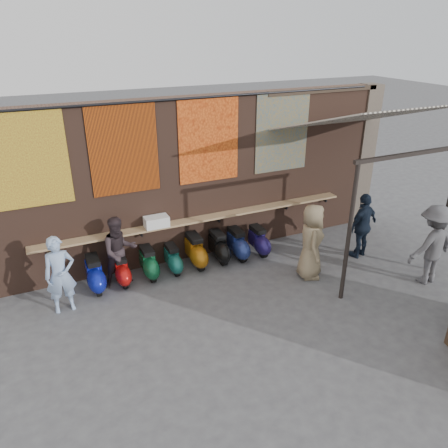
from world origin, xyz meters
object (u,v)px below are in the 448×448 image
object	(u,v)px
shelf_box	(157,222)
scooter_stool_3	(173,259)
scooter_stool_5	(219,247)
scooter_stool_1	(122,270)
scooter_stool_6	(237,244)
scooter_stool_0	(95,274)
shopper_navy	(363,226)
shopper_tan	(311,242)
scooter_stool_4	(196,251)
scooter_stool_7	(259,241)
diner_right	(120,251)
diner_left	(60,275)
shopper_grey	(432,245)
scooter_stool_2	(149,263)

from	to	relation	value
shelf_box	scooter_stool_3	bearing A→B (deg)	-48.64
scooter_stool_5	scooter_stool_1	bearing A→B (deg)	-178.89
scooter_stool_6	scooter_stool_0	bearing A→B (deg)	-179.80
shopper_navy	shopper_tan	world-z (taller)	shopper_tan
scooter_stool_4	shopper_navy	world-z (taller)	shopper_navy
scooter_stool_7	diner_right	bearing A→B (deg)	179.28
shopper_navy	scooter_stool_3	bearing A→B (deg)	-28.69
scooter_stool_3	shopper_tan	bearing A→B (deg)	-28.14
shelf_box	scooter_stool_1	xyz separation A→B (m)	(-0.98, -0.31, -0.91)
scooter_stool_4	diner_right	distance (m)	1.88
scooter_stool_1	diner_left	world-z (taller)	diner_left
shopper_grey	scooter_stool_5	bearing A→B (deg)	-37.87
shelf_box	scooter_stool_7	xyz separation A→B (m)	(2.57, -0.34, -0.89)
scooter_stool_6	shopper_tan	world-z (taller)	shopper_tan
shelf_box	scooter_stool_2	size ratio (longest dim) A/B	0.73
scooter_stool_1	scooter_stool_6	xyz separation A→B (m)	(2.96, -0.01, 0.04)
scooter_stool_6	shopper_tan	size ratio (longest dim) A/B	0.44
shopper_grey	scooter_stool_7	bearing A→B (deg)	-46.07
scooter_stool_6	shopper_grey	size ratio (longest dim) A/B	0.42
shelf_box	scooter_stool_4	world-z (taller)	shelf_box
scooter_stool_7	diner_left	bearing A→B (deg)	-174.31
scooter_stool_1	scooter_stool_5	world-z (taller)	scooter_stool_5
scooter_stool_6	scooter_stool_3	bearing A→B (deg)	179.33
scooter_stool_3	shopper_navy	size ratio (longest dim) A/B	0.41
scooter_stool_3	scooter_stool_7	xyz separation A→B (m)	(2.31, -0.05, 0.03)
diner_right	scooter_stool_6	bearing A→B (deg)	-5.28
scooter_stool_7	shopper_grey	distance (m)	4.07
shopper_navy	shopper_grey	world-z (taller)	shopper_grey
scooter_stool_4	scooter_stool_3	bearing A→B (deg)	-176.09
scooter_stool_0	scooter_stool_1	size ratio (longest dim) A/B	1.15
scooter_stool_6	diner_left	bearing A→B (deg)	-173.13
shopper_navy	shopper_grey	xyz separation A→B (m)	(0.57, -1.61, 0.09)
scooter_stool_7	scooter_stool_0	bearing A→B (deg)	179.76
shopper_navy	shelf_box	bearing A→B (deg)	-31.12
diner_left	scooter_stool_3	bearing A→B (deg)	9.08
scooter_stool_4	diner_right	world-z (taller)	diner_right
scooter_stool_6	shopper_navy	world-z (taller)	shopper_navy
scooter_stool_0	scooter_stool_6	bearing A→B (deg)	0.20
scooter_stool_5	diner_left	distance (m)	3.85
scooter_stool_6	diner_right	distance (m)	2.98
scooter_stool_4	shopper_tan	world-z (taller)	shopper_tan
scooter_stool_7	shopper_navy	bearing A→B (deg)	-27.30
scooter_stool_6	shopper_navy	distance (m)	3.19
scooter_stool_1	shopper_navy	size ratio (longest dim) A/B	0.42
scooter_stool_7	scooter_stool_2	bearing A→B (deg)	179.10
scooter_stool_6	diner_left	xyz separation A→B (m)	(-4.27, -0.51, 0.46)
scooter_stool_2	shopper_navy	bearing A→B (deg)	-13.36
diner_right	scooter_stool_2	bearing A→B (deg)	-4.93
scooter_stool_1	scooter_stool_2	world-z (taller)	scooter_stool_2
diner_left	diner_right	world-z (taller)	diner_left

